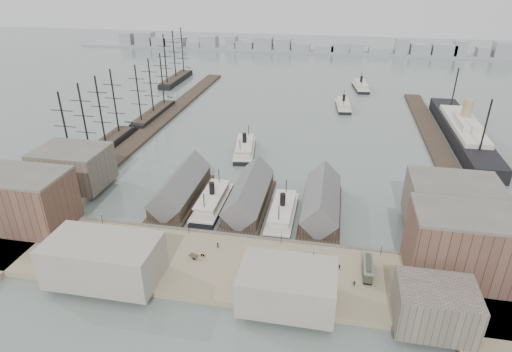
% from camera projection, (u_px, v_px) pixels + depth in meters
% --- Properties ---
extents(ground, '(900.00, 900.00, 0.00)m').
position_uv_depth(ground, '(239.00, 231.00, 141.99)').
color(ground, '#586661').
rests_on(ground, ground).
extents(quay, '(180.00, 30.00, 2.00)m').
position_uv_depth(quay, '(223.00, 266.00, 123.95)').
color(quay, '#877A5B').
rests_on(quay, ground).
extents(seawall, '(180.00, 1.20, 2.30)m').
position_uv_depth(seawall, '(235.00, 237.00, 136.91)').
color(seawall, '#59544C').
rests_on(seawall, ground).
extents(west_wharf, '(10.00, 220.00, 1.60)m').
position_uv_depth(west_wharf, '(161.00, 120.00, 241.17)').
color(west_wharf, '#2D231C').
rests_on(west_wharf, ground).
extents(east_wharf, '(10.00, 180.00, 1.60)m').
position_uv_depth(east_wharf, '(437.00, 145.00, 207.63)').
color(east_wharf, '#2D231C').
rests_on(east_wharf, ground).
extents(ferry_shed_west, '(14.00, 42.00, 12.60)m').
position_uv_depth(ferry_shed_west, '(181.00, 189.00, 159.20)').
color(ferry_shed_west, '#2D231C').
rests_on(ferry_shed_west, ground).
extents(ferry_shed_center, '(14.00, 42.00, 12.60)m').
position_uv_depth(ferry_shed_center, '(249.00, 195.00, 154.79)').
color(ferry_shed_center, '#2D231C').
rests_on(ferry_shed_center, ground).
extents(ferry_shed_east, '(14.00, 42.00, 12.60)m').
position_uv_depth(ferry_shed_east, '(321.00, 202.00, 150.39)').
color(ferry_shed_east, '#2D231C').
rests_on(ferry_shed_east, ground).
extents(warehouse_west_front, '(32.00, 18.00, 18.00)m').
position_uv_depth(warehouse_west_front, '(20.00, 200.00, 138.41)').
color(warehouse_west_front, brown).
rests_on(warehouse_west_front, west_land).
extents(warehouse_west_back, '(26.00, 20.00, 14.00)m').
position_uv_depth(warehouse_west_back, '(73.00, 167.00, 165.70)').
color(warehouse_west_back, '#60564C').
rests_on(warehouse_west_back, west_land).
extents(warehouse_east_front, '(30.00, 18.00, 19.00)m').
position_uv_depth(warehouse_east_front, '(467.00, 246.00, 115.15)').
color(warehouse_east_front, brown).
rests_on(warehouse_east_front, east_land).
extents(warehouse_east_back, '(28.00, 20.00, 15.00)m').
position_uv_depth(warehouse_east_back, '(452.00, 204.00, 139.46)').
color(warehouse_east_back, '#60564C').
rests_on(warehouse_east_back, east_land).
extents(street_bldg_center, '(24.00, 16.00, 10.00)m').
position_uv_depth(street_bldg_center, '(287.00, 286.00, 107.34)').
color(street_bldg_center, gray).
rests_on(street_bldg_center, quay).
extents(street_bldg_west, '(30.00, 16.00, 12.00)m').
position_uv_depth(street_bldg_west, '(104.00, 260.00, 115.37)').
color(street_bldg_west, gray).
rests_on(street_bldg_west, quay).
extents(street_bldg_east, '(18.00, 14.00, 11.00)m').
position_uv_depth(street_bldg_east, '(435.00, 307.00, 100.31)').
color(street_bldg_east, '#60564C').
rests_on(street_bldg_east, quay).
extents(lamp_post_far_w, '(0.44, 0.44, 3.92)m').
position_uv_depth(lamp_post_far_w, '(102.00, 217.00, 141.37)').
color(lamp_post_far_w, black).
rests_on(lamp_post_far_w, quay).
extents(lamp_post_near_w, '(0.44, 0.44, 3.92)m').
position_uv_depth(lamp_post_near_w, '(188.00, 226.00, 136.28)').
color(lamp_post_near_w, black).
rests_on(lamp_post_near_w, quay).
extents(lamp_post_near_e, '(0.44, 0.44, 3.92)m').
position_uv_depth(lamp_post_near_e, '(281.00, 236.00, 131.20)').
color(lamp_post_near_e, black).
rests_on(lamp_post_near_e, quay).
extents(lamp_post_far_e, '(0.44, 0.44, 3.92)m').
position_uv_depth(lamp_post_far_e, '(382.00, 247.00, 126.12)').
color(lamp_post_far_e, black).
rests_on(lamp_post_far_e, quay).
extents(far_shore, '(500.00, 40.00, 15.72)m').
position_uv_depth(far_shore, '(310.00, 48.00, 434.69)').
color(far_shore, gray).
rests_on(far_shore, ground).
extents(ferry_docked_west, '(8.95, 29.82, 10.65)m').
position_uv_depth(ferry_docked_west, '(213.00, 201.00, 155.26)').
color(ferry_docked_west, black).
rests_on(ferry_docked_west, ground).
extents(ferry_docked_east, '(8.76, 29.19, 10.43)m').
position_uv_depth(ferry_docked_east, '(282.00, 212.00, 148.17)').
color(ferry_docked_east, black).
rests_on(ferry_docked_east, ground).
extents(ferry_open_near, '(13.04, 30.48, 10.54)m').
position_uv_depth(ferry_open_near, '(245.00, 148.00, 199.96)').
color(ferry_open_near, black).
rests_on(ferry_open_near, ground).
extents(ferry_open_mid, '(10.54, 26.74, 9.31)m').
position_uv_depth(ferry_open_mid, '(343.00, 105.00, 262.36)').
color(ferry_open_mid, black).
rests_on(ferry_open_mid, ground).
extents(ferry_open_far, '(12.50, 29.10, 10.06)m').
position_uv_depth(ferry_open_far, '(361.00, 86.00, 302.90)').
color(ferry_open_far, black).
rests_on(ferry_open_far, ground).
extents(sailing_ship_near, '(8.57, 59.02, 35.22)m').
position_uv_depth(sailing_ship_near, '(98.00, 149.00, 198.86)').
color(sailing_ship_near, black).
rests_on(sailing_ship_near, ground).
extents(sailing_ship_mid, '(8.17, 47.19, 33.58)m').
position_uv_depth(sailing_ship_mid, '(154.00, 113.00, 247.42)').
color(sailing_ship_mid, black).
rests_on(sailing_ship_mid, ground).
extents(sailing_ship_far, '(9.04, 50.22, 37.16)m').
position_uv_depth(sailing_ship_far, '(176.00, 78.00, 321.99)').
color(sailing_ship_far, black).
rests_on(sailing_ship_far, ground).
extents(ocean_steamer, '(14.15, 103.43, 20.69)m').
position_uv_depth(ocean_steamer, '(462.00, 131.00, 215.40)').
color(ocean_steamer, black).
rests_on(ocean_steamer, ground).
extents(tram, '(2.87, 10.36, 3.67)m').
position_uv_depth(tram, '(368.00, 269.00, 118.51)').
color(tram, black).
rests_on(tram, quay).
extents(horse_cart_left, '(4.89, 2.54, 1.71)m').
position_uv_depth(horse_cart_left, '(91.00, 230.00, 137.81)').
color(horse_cart_left, black).
rests_on(horse_cart_left, quay).
extents(horse_cart_center, '(4.89, 2.65, 1.48)m').
position_uv_depth(horse_cart_center, '(199.00, 256.00, 125.57)').
color(horse_cart_center, black).
rests_on(horse_cart_center, quay).
extents(horse_cart_right, '(4.69, 2.00, 1.54)m').
position_uv_depth(horse_cart_right, '(294.00, 267.00, 120.77)').
color(horse_cart_right, black).
rests_on(horse_cart_right, quay).
extents(pedestrian_0, '(0.65, 0.71, 1.58)m').
position_uv_depth(pedestrian_0, '(91.00, 226.00, 140.03)').
color(pedestrian_0, black).
rests_on(pedestrian_0, quay).
extents(pedestrian_1, '(0.88, 0.98, 1.67)m').
position_uv_depth(pedestrian_1, '(79.00, 242.00, 131.54)').
color(pedestrian_1, black).
rests_on(pedestrian_1, quay).
extents(pedestrian_2, '(1.23, 1.24, 1.72)m').
position_uv_depth(pedestrian_2, '(147.00, 239.00, 132.95)').
color(pedestrian_2, black).
rests_on(pedestrian_2, quay).
extents(pedestrian_3, '(1.04, 0.64, 1.66)m').
position_uv_depth(pedestrian_3, '(154.00, 260.00, 123.54)').
color(pedestrian_3, black).
rests_on(pedestrian_3, quay).
extents(pedestrian_4, '(0.85, 0.95, 1.63)m').
position_uv_depth(pedestrian_4, '(218.00, 245.00, 130.37)').
color(pedestrian_4, black).
rests_on(pedestrian_4, quay).
extents(pedestrian_5, '(0.50, 0.65, 1.69)m').
position_uv_depth(pedestrian_5, '(267.00, 266.00, 121.14)').
color(pedestrian_5, black).
rests_on(pedestrian_5, quay).
extents(pedestrian_6, '(1.09, 1.05, 1.77)m').
position_uv_depth(pedestrian_6, '(314.00, 255.00, 125.75)').
color(pedestrian_6, black).
rests_on(pedestrian_6, quay).
extents(pedestrian_7, '(1.31, 0.94, 1.83)m').
position_uv_depth(pedestrian_7, '(354.00, 284.00, 114.23)').
color(pedestrian_7, black).
rests_on(pedestrian_7, quay).
extents(pedestrian_8, '(0.90, 1.00, 1.64)m').
position_uv_depth(pedestrian_8, '(340.00, 267.00, 120.93)').
color(pedestrian_8, black).
rests_on(pedestrian_8, quay).
extents(pedestrian_9, '(0.90, 0.75, 1.57)m').
position_uv_depth(pedestrian_9, '(400.00, 280.00, 116.03)').
color(pedestrian_9, black).
rests_on(pedestrian_9, quay).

